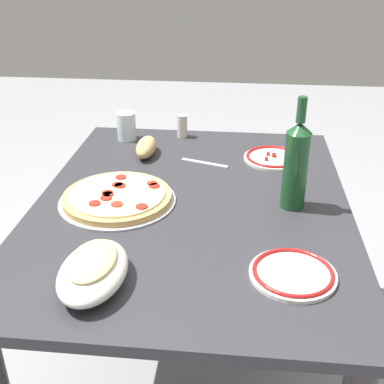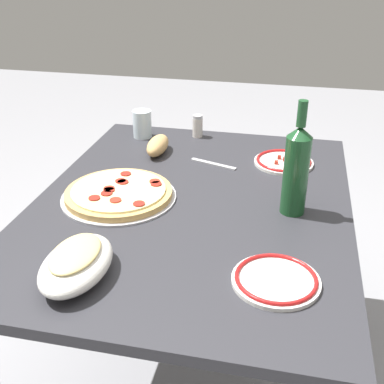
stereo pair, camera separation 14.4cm
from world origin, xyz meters
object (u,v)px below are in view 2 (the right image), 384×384
Objects in this scene: pepperoni_pizza at (119,193)px; baked_pasta_dish at (76,262)px; dining_table at (192,234)px; bread_loaf at (158,145)px; side_plate_near at (284,161)px; spice_shaker at (198,126)px; water_glass at (142,124)px; side_plate_far at (276,280)px; wine_bottle at (296,169)px.

baked_pasta_dish is at bearing -174.04° from pepperoni_pizza.
bread_loaf is at bearing 31.16° from dining_table.
side_plate_near is (0.33, -0.25, 0.12)m from dining_table.
spice_shaker reaches higher than bread_loaf.
spice_shaker is (0.20, -0.11, 0.01)m from bread_loaf.
water_glass is 0.65× the size of bread_loaf.
side_plate_far is (-0.34, -0.27, 0.12)m from dining_table.
bread_loaf is (-0.15, -0.10, -0.02)m from water_glass.
side_plate_far is at bearing -157.28° from spice_shaker.
pepperoni_pizza is 0.52m from wine_bottle.
side_plate_far is 0.81m from bread_loaf.
dining_table is 7.38× the size of bread_loaf.
bread_loaf is at bearing 1.58° from baked_pasta_dish.
baked_pasta_dish is 0.45m from side_plate_far.
dining_table is 3.65× the size of wine_bottle.
water_glass is at bearing 51.21° from wine_bottle.
spice_shaker reaches higher than pepperoni_pizza.
side_plate_near is at bearing -104.72° from water_glass.
baked_pasta_dish is 0.90m from water_glass.
side_plate_far is (0.08, -0.45, -0.03)m from baked_pasta_dish.
water_glass is 0.52× the size of side_plate_far.
spice_shaker is at bearing 36.19° from wine_bottle.
wine_bottle is at bearing -123.89° from bread_loaf.
baked_pasta_dish is 1.18× the size of side_plate_near.
spice_shaker is (0.94, -0.09, 0.00)m from baked_pasta_dish.
baked_pasta_dish is 1.19× the size of side_plate_far.
side_plate_near is (0.36, -0.47, -0.01)m from pepperoni_pizza.
spice_shaker is at bearing 22.72° from side_plate_far.
baked_pasta_dish is at bearing 99.62° from side_plate_far.
wine_bottle is (0.03, -0.51, 0.12)m from pepperoni_pizza.
side_plate_near is at bearing 6.99° from wine_bottle.
spice_shaker is (0.19, 0.34, 0.03)m from side_plate_near.
dining_table is 5.87× the size of side_plate_near.
spice_shaker is at bearing -77.02° from water_glass.
dining_table is 11.29× the size of water_glass.
side_plate_far is at bearing -141.59° from dining_table.
water_glass is at bearing 35.02° from bread_loaf.
spice_shaker is at bearing 10.05° from dining_table.
bread_loaf reaches higher than side_plate_far.
wine_bottle reaches higher than water_glass.
baked_pasta_dish is (-0.41, 0.18, 0.16)m from dining_table.
wine_bottle is at bearing -128.79° from water_glass.
water_glass is 0.57m from side_plate_near.
pepperoni_pizza is 0.36m from bread_loaf.
dining_table is at bearing 89.81° from wine_bottle.
side_plate_near is at bearing 1.51° from side_plate_far.
wine_bottle is at bearing -143.81° from spice_shaker.
side_plate_near is (-0.15, -0.55, -0.04)m from water_glass.
side_plate_near is 2.33× the size of spice_shaker.
side_plate_near is 0.45m from bread_loaf.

